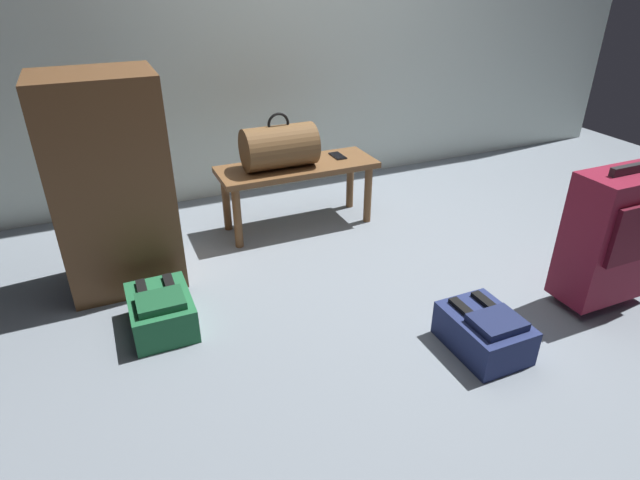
% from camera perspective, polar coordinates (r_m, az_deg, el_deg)
% --- Properties ---
extents(ground_plane, '(6.60, 6.60, 0.00)m').
position_cam_1_polar(ground_plane, '(2.90, 9.04, -4.24)').
color(ground_plane, slate).
extents(bench, '(1.00, 0.36, 0.42)m').
position_cam_1_polar(bench, '(3.31, -2.47, 7.17)').
color(bench, brown).
rests_on(bench, ground).
extents(duffel_bag_brown, '(0.44, 0.26, 0.34)m').
position_cam_1_polar(duffel_bag_brown, '(3.21, -4.48, 10.15)').
color(duffel_bag_brown, brown).
rests_on(duffel_bag_brown, bench).
extents(cell_phone, '(0.07, 0.14, 0.01)m').
position_cam_1_polar(cell_phone, '(3.43, 1.94, 9.19)').
color(cell_phone, black).
rests_on(cell_phone, bench).
extents(suitcase_upright_burgundy, '(0.46, 0.26, 0.74)m').
position_cam_1_polar(suitcase_upright_burgundy, '(2.87, 29.40, 0.41)').
color(suitcase_upright_burgundy, maroon).
rests_on(suitcase_upright_burgundy, ground).
extents(backpack_green, '(0.28, 0.38, 0.21)m').
position_cam_1_polar(backpack_green, '(2.57, -16.97, -7.43)').
color(backpack_green, '#1E6038').
rests_on(backpack_green, ground).
extents(backpack_navy, '(0.28, 0.38, 0.21)m').
position_cam_1_polar(backpack_navy, '(2.45, 17.50, -9.52)').
color(backpack_navy, navy).
rests_on(backpack_navy, ground).
extents(side_cabinet, '(0.56, 0.44, 1.10)m').
position_cam_1_polar(side_cabinet, '(2.82, -21.83, 5.58)').
color(side_cabinet, brown).
rests_on(side_cabinet, ground).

